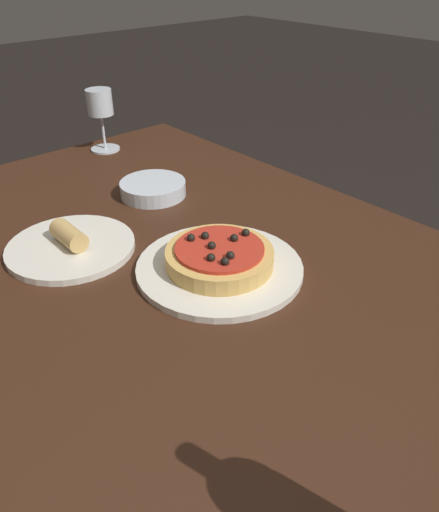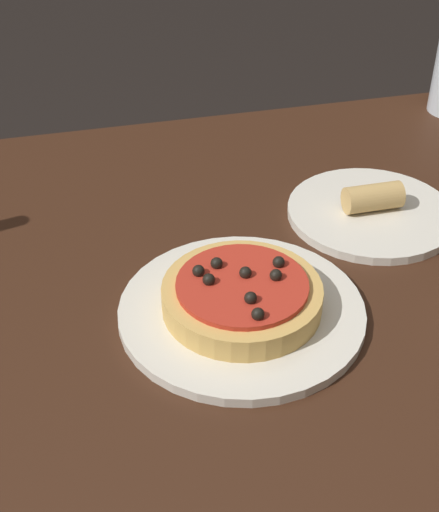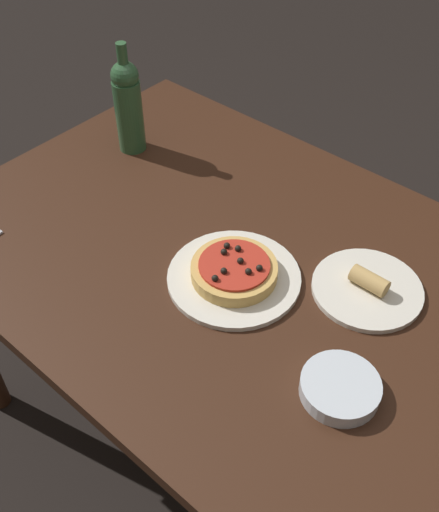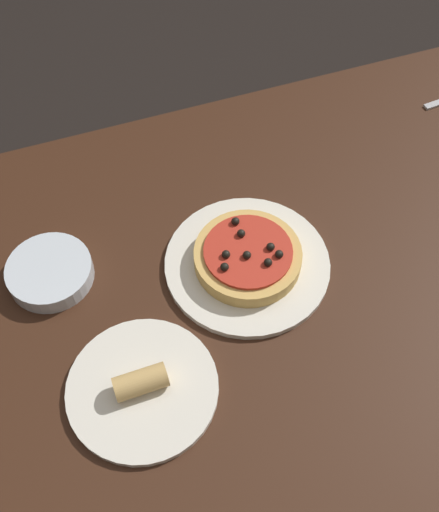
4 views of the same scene
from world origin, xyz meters
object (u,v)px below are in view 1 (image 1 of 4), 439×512
at_px(side_plate, 71,245).
at_px(dinner_plate, 220,268).
at_px(dining_table, 195,323).
at_px(side_bowl, 153,188).
at_px(wine_glass, 100,107).
at_px(pizza, 220,256).

bearing_deg(side_plate, dinner_plate, 34.28).
distance_m(dining_table, dinner_plate, 0.11).
height_order(side_bowl, side_plate, side_plate).
relative_size(side_bowl, side_plate, 0.63).
bearing_deg(dinner_plate, side_plate, -145.72).
distance_m(wine_glass, side_plate, 0.52).
bearing_deg(dining_table, pizza, 89.56).
relative_size(dining_table, wine_glass, 9.06).
xyz_separation_m(dinner_plate, side_bowl, (-0.32, 0.09, 0.01)).
xyz_separation_m(dinner_plate, side_plate, (-0.23, -0.15, 0.00)).
bearing_deg(side_plate, wine_glass, 142.49).
xyz_separation_m(dining_table, side_plate, (-0.23, -0.10, 0.09)).
xyz_separation_m(wine_glass, side_plate, (0.40, -0.31, -0.10)).
relative_size(pizza, side_plate, 0.79).
xyz_separation_m(pizza, side_bowl, (-0.32, 0.09, -0.01)).
xyz_separation_m(pizza, wine_glass, (-0.63, 0.16, 0.08)).
distance_m(pizza, wine_glass, 0.66).
relative_size(dining_table, pizza, 7.92).
distance_m(wine_glass, side_bowl, 0.34).
xyz_separation_m(dining_table, pizza, (0.00, 0.06, 0.11)).
xyz_separation_m(pizza, side_plate, (-0.23, -0.15, -0.02)).
xyz_separation_m(dinner_plate, pizza, (0.00, -0.00, 0.02)).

